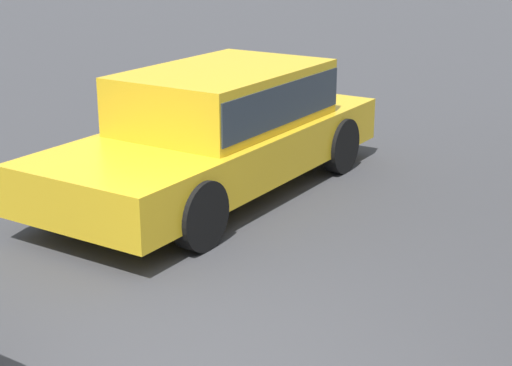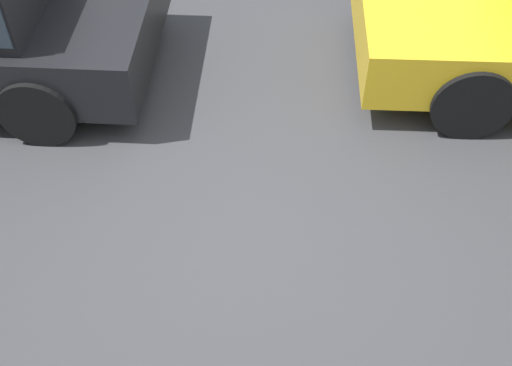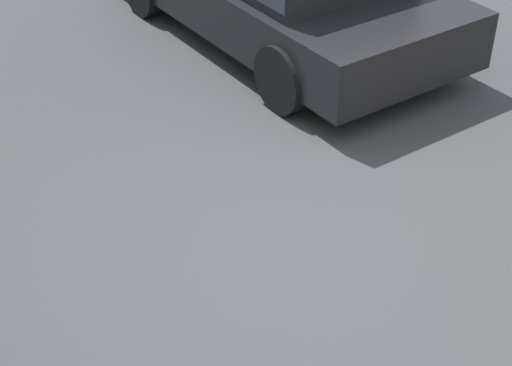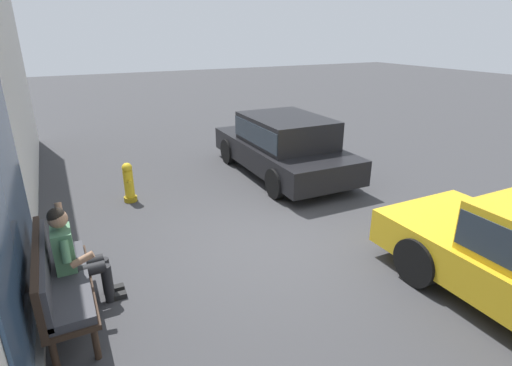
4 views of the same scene
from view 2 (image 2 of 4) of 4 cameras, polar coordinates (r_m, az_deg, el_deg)
The scene contains 1 object.
ground_plane at distance 4.54m, azimuth -1.32°, elevation -7.01°, with size 60.00×60.00×0.00m, color #38383A.
Camera 2 is at (-0.21, 2.60, 3.71)m, focal length 45.00 mm.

